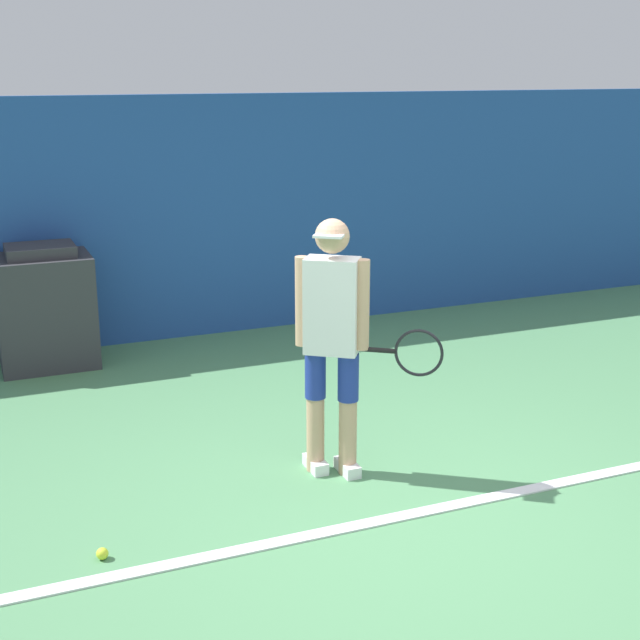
% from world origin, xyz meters
% --- Properties ---
extents(ground_plane, '(24.00, 24.00, 0.00)m').
position_xyz_m(ground_plane, '(0.00, 0.00, 0.00)').
color(ground_plane, '#518C5B').
extents(back_wall, '(24.00, 0.10, 2.37)m').
position_xyz_m(back_wall, '(0.00, 4.13, 1.19)').
color(back_wall, '#234C99').
rests_on(back_wall, ground_plane).
extents(court_baseline, '(21.60, 0.10, 0.01)m').
position_xyz_m(court_baseline, '(0.00, -0.08, 0.01)').
color(court_baseline, white).
rests_on(court_baseline, ground_plane).
extents(tennis_player, '(0.80, 0.61, 1.71)m').
position_xyz_m(tennis_player, '(-0.10, 0.66, 0.96)').
color(tennis_player, tan).
rests_on(tennis_player, ground_plane).
extents(tennis_ball, '(0.07, 0.07, 0.07)m').
position_xyz_m(tennis_ball, '(-1.72, 0.13, 0.03)').
color(tennis_ball, '#D1E533').
rests_on(tennis_ball, ground_plane).
extents(covered_chair, '(0.84, 0.66, 1.11)m').
position_xyz_m(covered_chair, '(-1.61, 3.70, 0.53)').
color(covered_chair, '#333338').
rests_on(covered_chair, ground_plane).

